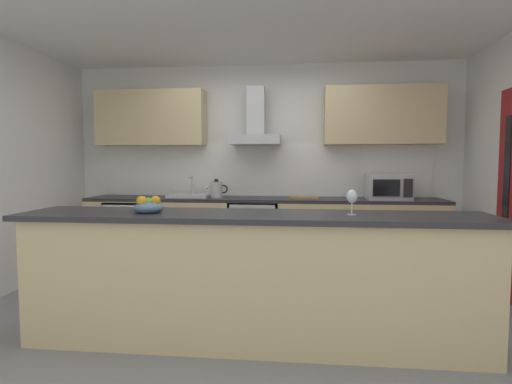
{
  "coord_description": "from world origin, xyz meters",
  "views": [
    {
      "loc": [
        0.47,
        -3.59,
        1.34
      ],
      "look_at": [
        0.04,
        0.37,
        1.05
      ],
      "focal_mm": 28.65,
      "sensor_mm": 36.0,
      "label": 1
    }
  ],
  "objects_px": {
    "wine_glass": "(352,197)",
    "chopping_board": "(304,198)",
    "oven": "(255,233)",
    "fruit_bowl": "(148,206)",
    "microwave": "(388,187)",
    "refrigerator": "(134,234)",
    "kettle": "(216,189)",
    "range_hood": "(256,127)",
    "sink": "(190,195)"
  },
  "relations": [
    {
      "from": "wine_glass",
      "to": "chopping_board",
      "type": "relative_size",
      "value": 0.52
    },
    {
      "from": "oven",
      "to": "chopping_board",
      "type": "xyz_separation_m",
      "value": [
        0.61,
        -0.02,
        0.45
      ]
    },
    {
      "from": "chopping_board",
      "to": "fruit_bowl",
      "type": "bearing_deg",
      "value": -119.14
    },
    {
      "from": "fruit_bowl",
      "to": "microwave",
      "type": "bearing_deg",
      "value": 44.08
    },
    {
      "from": "fruit_bowl",
      "to": "chopping_board",
      "type": "bearing_deg",
      "value": 60.86
    },
    {
      "from": "microwave",
      "to": "chopping_board",
      "type": "bearing_deg",
      "value": 179.76
    },
    {
      "from": "refrigerator",
      "to": "kettle",
      "type": "relative_size",
      "value": 2.94
    },
    {
      "from": "range_hood",
      "to": "sink",
      "type": "bearing_deg",
      "value": -171.84
    },
    {
      "from": "sink",
      "to": "wine_glass",
      "type": "distance_m",
      "value": 2.73
    },
    {
      "from": "kettle",
      "to": "chopping_board",
      "type": "bearing_deg",
      "value": 0.53
    },
    {
      "from": "microwave",
      "to": "wine_glass",
      "type": "distance_m",
      "value": 2.17
    },
    {
      "from": "microwave",
      "to": "wine_glass",
      "type": "relative_size",
      "value": 2.81
    },
    {
      "from": "refrigerator",
      "to": "microwave",
      "type": "distance_m",
      "value": 3.23
    },
    {
      "from": "kettle",
      "to": "microwave",
      "type": "bearing_deg",
      "value": 0.16
    },
    {
      "from": "refrigerator",
      "to": "kettle",
      "type": "xyz_separation_m",
      "value": [
        1.09,
        -0.03,
        0.58
      ]
    },
    {
      "from": "sink",
      "to": "wine_glass",
      "type": "bearing_deg",
      "value": -50.19
    },
    {
      "from": "microwave",
      "to": "chopping_board",
      "type": "distance_m",
      "value": 1.0
    },
    {
      "from": "refrigerator",
      "to": "sink",
      "type": "bearing_deg",
      "value": 1.06
    },
    {
      "from": "wine_glass",
      "to": "chopping_board",
      "type": "xyz_separation_m",
      "value": [
        -0.31,
        2.06,
        -0.18
      ]
    },
    {
      "from": "oven",
      "to": "sink",
      "type": "xyz_separation_m",
      "value": [
        -0.83,
        0.01,
        0.47
      ]
    },
    {
      "from": "refrigerator",
      "to": "fruit_bowl",
      "type": "distance_m",
      "value": 2.41
    },
    {
      "from": "sink",
      "to": "kettle",
      "type": "height_order",
      "value": "sink"
    },
    {
      "from": "microwave",
      "to": "range_hood",
      "type": "xyz_separation_m",
      "value": [
        -1.6,
        0.16,
        0.74
      ]
    },
    {
      "from": "range_hood",
      "to": "wine_glass",
      "type": "height_order",
      "value": "range_hood"
    },
    {
      "from": "kettle",
      "to": "oven",
      "type": "bearing_deg",
      "value": 4.06
    },
    {
      "from": "kettle",
      "to": "chopping_board",
      "type": "xyz_separation_m",
      "value": [
        1.09,
        0.01,
        -0.09
      ]
    },
    {
      "from": "range_hood",
      "to": "fruit_bowl",
      "type": "height_order",
      "value": "range_hood"
    },
    {
      "from": "fruit_bowl",
      "to": "chopping_board",
      "type": "xyz_separation_m",
      "value": [
        1.16,
        2.09,
        -0.11
      ]
    },
    {
      "from": "microwave",
      "to": "fruit_bowl",
      "type": "relative_size",
      "value": 2.27
    },
    {
      "from": "range_hood",
      "to": "fruit_bowl",
      "type": "relative_size",
      "value": 3.27
    },
    {
      "from": "oven",
      "to": "range_hood",
      "type": "bearing_deg",
      "value": 90.0
    },
    {
      "from": "kettle",
      "to": "range_hood",
      "type": "xyz_separation_m",
      "value": [
        0.48,
        0.16,
        0.78
      ]
    },
    {
      "from": "range_hood",
      "to": "chopping_board",
      "type": "bearing_deg",
      "value": -14.1
    },
    {
      "from": "microwave",
      "to": "fruit_bowl",
      "type": "bearing_deg",
      "value": -135.92
    },
    {
      "from": "sink",
      "to": "wine_glass",
      "type": "relative_size",
      "value": 2.81
    },
    {
      "from": "oven",
      "to": "range_hood",
      "type": "distance_m",
      "value": 1.33
    },
    {
      "from": "oven",
      "to": "sink",
      "type": "relative_size",
      "value": 1.6
    },
    {
      "from": "sink",
      "to": "range_hood",
      "type": "relative_size",
      "value": 0.69
    },
    {
      "from": "microwave",
      "to": "wine_glass",
      "type": "height_order",
      "value": "microwave"
    },
    {
      "from": "microwave",
      "to": "range_hood",
      "type": "relative_size",
      "value": 0.69
    },
    {
      "from": "kettle",
      "to": "fruit_bowl",
      "type": "distance_m",
      "value": 2.08
    },
    {
      "from": "chopping_board",
      "to": "range_hood",
      "type": "bearing_deg",
      "value": 165.9
    },
    {
      "from": "fruit_bowl",
      "to": "sink",
      "type": "bearing_deg",
      "value": 97.31
    },
    {
      "from": "sink",
      "to": "range_hood",
      "type": "distance_m",
      "value": 1.2
    },
    {
      "from": "refrigerator",
      "to": "range_hood",
      "type": "relative_size",
      "value": 1.18
    },
    {
      "from": "oven",
      "to": "sink",
      "type": "height_order",
      "value": "sink"
    },
    {
      "from": "sink",
      "to": "chopping_board",
      "type": "distance_m",
      "value": 1.44
    },
    {
      "from": "sink",
      "to": "fruit_bowl",
      "type": "xyz_separation_m",
      "value": [
        0.27,
        -2.12,
        0.09
      ]
    },
    {
      "from": "sink",
      "to": "kettle",
      "type": "xyz_separation_m",
      "value": [
        0.35,
        -0.04,
        0.08
      ]
    },
    {
      "from": "oven",
      "to": "chopping_board",
      "type": "relative_size",
      "value": 2.35
    }
  ]
}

